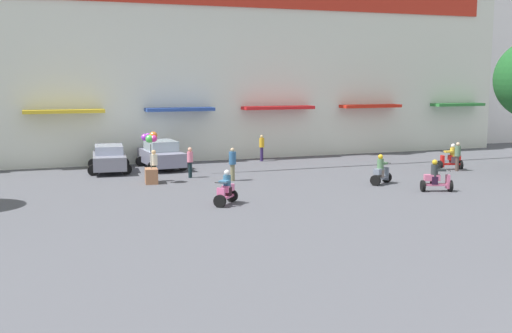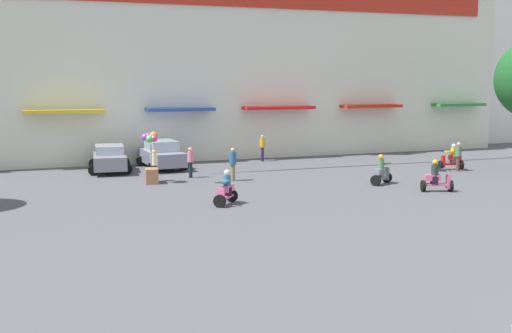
# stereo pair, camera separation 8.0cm
# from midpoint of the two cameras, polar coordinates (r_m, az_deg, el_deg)

# --- Properties ---
(ground_plane) EXTENTS (128.00, 128.00, 0.00)m
(ground_plane) POSITION_cam_midpoint_polar(r_m,az_deg,el_deg) (23.70, 9.63, -4.48)
(ground_plane) COLOR #4D4E55
(colonial_building) EXTENTS (40.53, 16.96, 22.47)m
(colonial_building) POSITION_cam_midpoint_polar(r_m,az_deg,el_deg) (44.99, -5.10, 13.80)
(colonial_building) COLOR silver
(colonial_building) RESTS_ON ground
(parked_car_0) EXTENTS (2.56, 4.22, 1.49)m
(parked_car_0) POSITION_cam_midpoint_polar(r_m,az_deg,el_deg) (35.00, -13.58, 0.75)
(parked_car_0) COLOR gray
(parked_car_0) RESTS_ON ground
(parked_car_1) EXTENTS (2.58, 4.40, 1.62)m
(parked_car_1) POSITION_cam_midpoint_polar(r_m,az_deg,el_deg) (35.69, -8.88, 1.10)
(parked_car_1) COLOR gray
(parked_car_1) RESTS_ON ground
(scooter_rider_3) EXTENTS (1.29, 1.39, 1.44)m
(scooter_rider_3) POSITION_cam_midpoint_polar(r_m,az_deg,el_deg) (25.22, -2.89, -2.24)
(scooter_rider_3) COLOR black
(scooter_rider_3) RESTS_ON ground
(scooter_rider_4) EXTENTS (1.43, 0.85, 1.48)m
(scooter_rider_4) POSITION_cam_midpoint_polar(r_m,az_deg,el_deg) (36.60, 17.62, 0.69)
(scooter_rider_4) COLOR black
(scooter_rider_4) RESTS_ON ground
(scooter_rider_5) EXTENTS (1.49, 0.97, 1.48)m
(scooter_rider_5) POSITION_cam_midpoint_polar(r_m,az_deg,el_deg) (29.27, 16.35, -1.09)
(scooter_rider_5) COLOR black
(scooter_rider_5) RESTS_ON ground
(scooter_rider_8) EXTENTS (1.43, 1.18, 1.49)m
(scooter_rider_8) POSITION_cam_midpoint_polar(r_m,az_deg,el_deg) (30.64, 11.48, -0.50)
(scooter_rider_8) COLOR black
(scooter_rider_8) RESTS_ON ground
(pedestrian_0) EXTENTS (0.48, 0.48, 1.61)m
(pedestrian_0) POSITION_cam_midpoint_polar(r_m,az_deg,el_deg) (31.21, -9.55, 0.27)
(pedestrian_0) COLOR black
(pedestrian_0) RESTS_ON ground
(pedestrian_1) EXTENTS (0.46, 0.46, 1.62)m
(pedestrian_1) POSITION_cam_midpoint_polar(r_m,az_deg,el_deg) (36.09, 18.19, 1.07)
(pedestrian_1) COLOR #4F3E37
(pedestrian_1) RESTS_ON ground
(pedestrian_2) EXTENTS (0.33, 0.33, 1.60)m
(pedestrian_2) POSITION_cam_midpoint_polar(r_m,az_deg,el_deg) (32.13, -6.23, 0.59)
(pedestrian_2) COLOR black
(pedestrian_2) RESTS_ON ground
(pedestrian_3) EXTENTS (0.48, 0.48, 1.68)m
(pedestrian_3) POSITION_cam_midpoint_polar(r_m,az_deg,el_deg) (31.00, -2.28, 0.41)
(pedestrian_3) COLOR #777451
(pedestrian_3) RESTS_ON ground
(pedestrian_4) EXTENTS (0.34, 0.34, 1.66)m
(pedestrian_4) POSITION_cam_midpoint_polar(r_m,az_deg,el_deg) (38.35, 0.48, 1.92)
(pedestrian_4) COLOR #2E1F51
(pedestrian_4) RESTS_ON ground
(balloon_vendor_cart) EXTENTS (0.79, 0.96, 2.57)m
(balloon_vendor_cart) POSITION_cam_midpoint_polar(r_m,az_deg,el_deg) (30.61, -9.81, 0.57)
(balloon_vendor_cart) COLOR #9C6747
(balloon_vendor_cart) RESTS_ON ground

